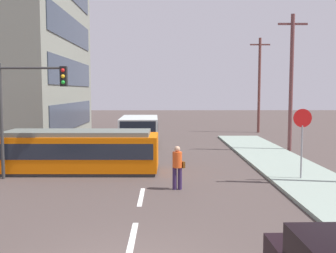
# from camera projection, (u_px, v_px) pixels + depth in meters

# --- Properties ---
(ground_plane) EXTENTS (120.00, 120.00, 0.00)m
(ground_plane) POSITION_uv_depth(u_px,v_px,m) (146.00, 173.00, 17.97)
(ground_plane) COLOR #473B38
(sidewalk_curb_right) EXTENTS (3.20, 36.00, 0.14)m
(sidewalk_curb_right) POSITION_uv_depth(u_px,v_px,m) (332.00, 194.00, 14.05)
(sidewalk_curb_right) COLOR gray
(sidewalk_curb_right) RESTS_ON ground
(lane_stripe_1) EXTENTS (0.16, 2.40, 0.01)m
(lane_stripe_1) POSITION_uv_depth(u_px,v_px,m) (132.00, 239.00, 10.00)
(lane_stripe_1) COLOR silver
(lane_stripe_1) RESTS_ON ground
(lane_stripe_2) EXTENTS (0.16, 2.40, 0.01)m
(lane_stripe_2) POSITION_uv_depth(u_px,v_px,m) (141.00, 197.00, 13.99)
(lane_stripe_2) COLOR silver
(lane_stripe_2) RESTS_ON ground
(lane_stripe_3) EXTENTS (0.16, 2.40, 0.01)m
(lane_stripe_3) POSITION_uv_depth(u_px,v_px,m) (151.00, 152.00, 24.37)
(lane_stripe_3) COLOR silver
(lane_stripe_3) RESTS_ON ground
(lane_stripe_4) EXTENTS (0.16, 2.40, 0.01)m
(lane_stripe_4) POSITION_uv_depth(u_px,v_px,m) (153.00, 140.00, 30.35)
(lane_stripe_4) COLOR silver
(lane_stripe_4) RESTS_ON ground
(streetcar_tram) EXTENTS (7.36, 2.63, 1.93)m
(streetcar_tram) POSITION_uv_depth(u_px,v_px,m) (79.00, 151.00, 18.27)
(streetcar_tram) COLOR #DF5F05
(streetcar_tram) RESTS_ON ground
(city_bus) EXTENTS (2.65, 5.44, 1.95)m
(city_bus) POSITION_uv_depth(u_px,v_px,m) (139.00, 129.00, 27.32)
(city_bus) COLOR #B4BCBA
(city_bus) RESTS_ON ground
(pedestrian_crossing) EXTENTS (0.49, 0.36, 1.67)m
(pedestrian_crossing) POSITION_uv_depth(u_px,v_px,m) (177.00, 165.00, 14.97)
(pedestrian_crossing) COLOR #312048
(pedestrian_crossing) RESTS_ON ground
(stop_sign) EXTENTS (0.76, 0.07, 2.88)m
(stop_sign) POSITION_uv_depth(u_px,v_px,m) (302.00, 129.00, 16.21)
(stop_sign) COLOR gray
(stop_sign) RESTS_ON sidewalk_curb_right
(traffic_light_mast) EXTENTS (2.88, 0.33, 4.91)m
(traffic_light_mast) POSITION_uv_depth(u_px,v_px,m) (28.00, 98.00, 16.59)
(traffic_light_mast) COLOR #333333
(traffic_light_mast) RESTS_ON ground
(utility_pole_mid) EXTENTS (1.80, 0.24, 8.42)m
(utility_pole_mid) POSITION_uv_depth(u_px,v_px,m) (291.00, 81.00, 24.28)
(utility_pole_mid) COLOR brown
(utility_pole_mid) RESTS_ON ground
(utility_pole_far) EXTENTS (1.80, 0.24, 8.48)m
(utility_pole_far) POSITION_uv_depth(u_px,v_px,m) (259.00, 84.00, 35.49)
(utility_pole_far) COLOR brown
(utility_pole_far) RESTS_ON ground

